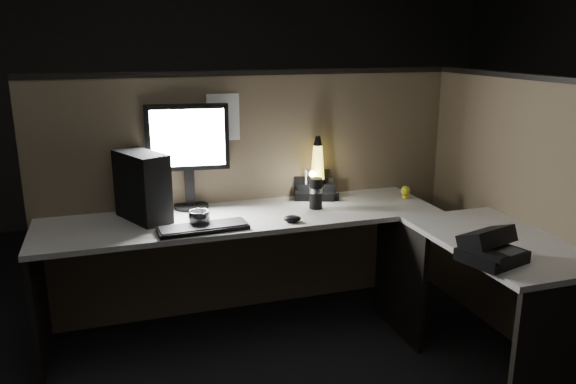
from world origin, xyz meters
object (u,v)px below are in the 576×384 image
object	(u,v)px
keyboard	(203,228)
desk_phone	(489,248)
lava_lamp	(317,173)
monitor	(188,146)
pc_tower	(142,186)

from	to	relation	value
keyboard	desk_phone	world-z (taller)	desk_phone
lava_lamp	desk_phone	world-z (taller)	lava_lamp
monitor	desk_phone	world-z (taller)	monitor
pc_tower	monitor	distance (m)	0.37
monitor	desk_phone	size ratio (longest dim) A/B	1.99
pc_tower	keyboard	size ratio (longest dim) A/B	0.80
lava_lamp	desk_phone	size ratio (longest dim) A/B	1.29
monitor	keyboard	xyz separation A→B (m)	(-0.00, -0.45, -0.36)
pc_tower	monitor	size ratio (longest dim) A/B	0.62
monitor	lava_lamp	xyz separation A→B (m)	(0.80, -0.05, -0.21)
desk_phone	monitor	bearing A→B (deg)	116.90
keyboard	lava_lamp	bearing A→B (deg)	23.11
pc_tower	keyboard	xyz separation A→B (m)	(0.28, -0.29, -0.18)
keyboard	lava_lamp	world-z (taller)	lava_lamp
monitor	keyboard	world-z (taller)	monitor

